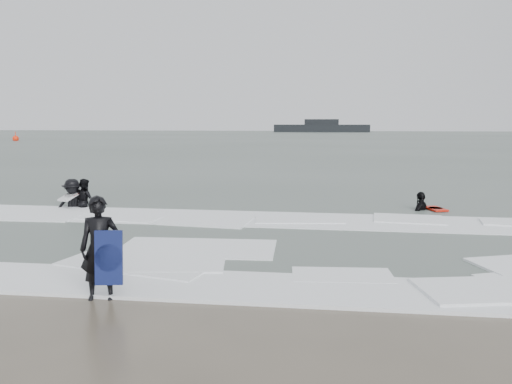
# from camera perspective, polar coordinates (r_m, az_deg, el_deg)

# --- Properties ---
(ground) EXTENTS (320.00, 320.00, 0.00)m
(ground) POSITION_cam_1_polar(r_m,az_deg,el_deg) (10.50, -3.99, -9.78)
(ground) COLOR brown
(ground) RESTS_ON ground
(sea) EXTENTS (320.00, 320.00, 0.00)m
(sea) POSITION_cam_1_polar(r_m,az_deg,el_deg) (89.84, 6.94, 5.99)
(sea) COLOR #47544C
(sea) RESTS_ON ground
(surfer_centre) EXTENTS (0.80, 0.63, 1.92)m
(surfer_centre) POSITION_cam_1_polar(r_m,az_deg,el_deg) (9.74, -17.19, -11.56)
(surfer_centre) COLOR black
(surfer_centre) RESTS_ON ground
(surfer_wading) EXTENTS (1.04, 1.00, 1.68)m
(surfer_wading) POSITION_cam_1_polar(r_m,az_deg,el_deg) (19.58, -18.90, -1.82)
(surfer_wading) COLOR black
(surfer_wading) RESTS_ON ground
(surfer_breaker) EXTENTS (1.47, 1.21, 1.97)m
(surfer_breaker) POSITION_cam_1_polar(r_m,az_deg,el_deg) (19.66, -20.16, -1.84)
(surfer_breaker) COLOR black
(surfer_breaker) RESTS_ON ground
(surfer_right_near) EXTENTS (0.97, 1.16, 1.86)m
(surfer_right_near) POSITION_cam_1_polar(r_m,az_deg,el_deg) (18.99, 18.31, -2.09)
(surfer_right_near) COLOR black
(surfer_right_near) RESTS_ON ground
(surf_foam) EXTENTS (30.03, 9.06, 0.09)m
(surf_foam) POSITION_cam_1_polar(r_m,az_deg,el_deg) (13.99, -0.77, -5.04)
(surf_foam) COLOR white
(surf_foam) RESTS_ON ground
(bodyboards) EXTENTS (13.93, 11.03, 1.25)m
(bodyboards) POSITION_cam_1_polar(r_m,az_deg,el_deg) (15.10, -3.58, -2.31)
(bodyboards) COLOR #10184B
(bodyboards) RESTS_ON ground
(buoy) EXTENTS (1.00, 1.00, 1.65)m
(buoy) POSITION_cam_1_polar(r_m,az_deg,el_deg) (92.11, -25.77, 5.52)
(buoy) COLOR #FC290B
(buoy) RESTS_ON ground
(vessel_horizon) EXTENTS (28.44, 5.08, 3.86)m
(vessel_horizon) POSITION_cam_1_polar(r_m,az_deg,el_deg) (152.98, 7.50, 7.33)
(vessel_horizon) COLOR black
(vessel_horizon) RESTS_ON ground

